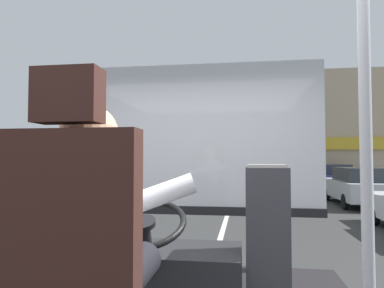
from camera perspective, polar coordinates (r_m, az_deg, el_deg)
ground at (r=10.75m, az=5.73°, el=-11.47°), size 18.00×44.00×0.06m
bus_driver at (r=1.44m, az=-15.49°, el=-13.95°), size 0.75×0.60×0.76m
steering_console at (r=2.56m, az=-5.20°, el=-20.42°), size 1.10×0.94×0.76m
handrail_pole at (r=1.44m, az=26.34°, el=-1.35°), size 0.04×0.04×2.06m
fare_box at (r=2.41m, az=12.05°, el=-14.92°), size 0.27×0.28×0.97m
windshield_panel at (r=3.46m, az=0.11°, el=-1.83°), size 2.50×0.08×1.48m
street_tree at (r=14.18m, az=-7.77°, el=5.21°), size 2.71×2.71×4.93m
shop_building at (r=21.44m, az=21.28°, el=1.45°), size 11.44×5.92×6.12m
parked_car_silver at (r=14.21m, az=25.67°, el=-6.10°), size 1.92×4.15×1.35m
parked_car_blue at (r=18.68m, az=21.07°, el=-5.16°), size 1.96×4.37×1.41m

